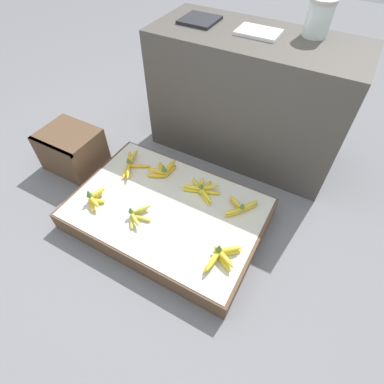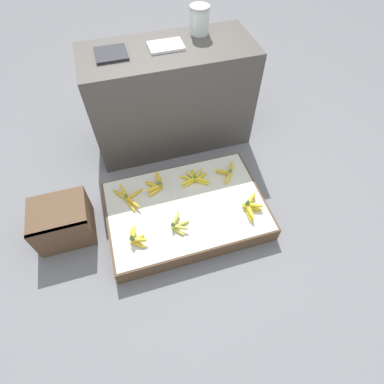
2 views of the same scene
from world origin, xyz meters
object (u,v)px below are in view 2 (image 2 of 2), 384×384
(foam_tray_white, at_px, (166,46))
(banana_bunch_front_right, at_px, (250,206))
(banana_bunch_front_midleft, at_px, (178,224))
(glass_jar, at_px, (199,20))
(banana_bunch_middle_right, at_px, (228,172))
(wooden_crate, at_px, (63,222))
(banana_bunch_front_left, at_px, (135,238))
(banana_bunch_middle_left, at_px, (128,197))
(banana_bunch_middle_midleft, at_px, (156,185))
(banana_bunch_middle_midright, at_px, (195,178))

(foam_tray_white, bearing_deg, banana_bunch_front_right, -73.40)
(banana_bunch_front_midleft, xyz_separation_m, glass_jar, (0.51, 1.16, 0.77))
(banana_bunch_front_midleft, relative_size, banana_bunch_middle_right, 0.98)
(wooden_crate, height_order, banana_bunch_front_left, wooden_crate)
(wooden_crate, distance_m, banana_bunch_front_right, 1.31)
(banana_bunch_middle_left, relative_size, banana_bunch_middle_midleft, 1.33)
(wooden_crate, xyz_separation_m, banana_bunch_front_midleft, (0.75, -0.26, 0.02))
(banana_bunch_front_left, bearing_deg, banana_bunch_front_right, 1.28)
(banana_bunch_middle_right, bearing_deg, foam_tray_white, 111.22)
(banana_bunch_middle_midleft, height_order, banana_bunch_middle_midright, banana_bunch_middle_midleft)
(wooden_crate, bearing_deg, banana_bunch_middle_left, 8.17)
(banana_bunch_front_midleft, distance_m, banana_bunch_middle_left, 0.43)
(banana_bunch_front_right, bearing_deg, banana_bunch_middle_right, 96.57)
(banana_bunch_front_left, height_order, banana_bunch_middle_midright, banana_bunch_front_left)
(banana_bunch_front_midleft, xyz_separation_m, banana_bunch_middle_midleft, (-0.06, 0.37, 0.01))
(banana_bunch_middle_midleft, relative_size, banana_bunch_middle_right, 1.00)
(banana_bunch_middle_midright, bearing_deg, banana_bunch_middle_left, -176.51)
(wooden_crate, height_order, banana_bunch_middle_left, wooden_crate)
(banana_bunch_front_left, xyz_separation_m, banana_bunch_middle_left, (0.01, 0.35, -0.01))
(banana_bunch_front_left, height_order, banana_bunch_middle_right, banana_bunch_front_left)
(banana_bunch_middle_midleft, bearing_deg, banana_bunch_front_midleft, -80.47)
(banana_bunch_front_left, bearing_deg, banana_bunch_middle_right, 24.90)
(banana_bunch_middle_midleft, bearing_deg, banana_bunch_front_left, -120.02)
(wooden_crate, relative_size, banana_bunch_middle_left, 1.44)
(wooden_crate, bearing_deg, glass_jar, 35.78)
(banana_bunch_middle_right, xyz_separation_m, glass_jar, (0.02, 0.83, 0.77))
(banana_bunch_front_left, xyz_separation_m, banana_bunch_middle_midleft, (0.23, 0.40, -0.00))
(banana_bunch_front_midleft, distance_m, glass_jar, 1.48)
(glass_jar, bearing_deg, banana_bunch_middle_left, -133.38)
(wooden_crate, bearing_deg, banana_bunch_middle_midleft, 9.46)
(banana_bunch_middle_left, relative_size, banana_bunch_middle_right, 1.33)
(wooden_crate, xyz_separation_m, banana_bunch_front_right, (1.28, -0.26, 0.02))
(banana_bunch_front_left, relative_size, glass_jar, 0.93)
(banana_bunch_front_left, xyz_separation_m, glass_jar, (0.80, 1.19, 0.76))
(wooden_crate, relative_size, banana_bunch_middle_midright, 1.56)
(banana_bunch_middle_midleft, height_order, foam_tray_white, foam_tray_white)
(banana_bunch_front_midleft, distance_m, banana_bunch_middle_midleft, 0.38)
(banana_bunch_middle_left, height_order, banana_bunch_middle_midright, banana_bunch_middle_left)
(banana_bunch_front_right, height_order, banana_bunch_middle_midright, banana_bunch_front_right)
(wooden_crate, distance_m, banana_bunch_middle_midleft, 0.70)
(banana_bunch_front_left, bearing_deg, banana_bunch_middle_midleft, 59.98)
(banana_bunch_front_midleft, xyz_separation_m, banana_bunch_middle_midright, (0.23, 0.36, -0.00))
(glass_jar, bearing_deg, banana_bunch_front_right, -88.84)
(banana_bunch_front_left, distance_m, glass_jar, 1.62)
(wooden_crate, relative_size, banana_bunch_front_left, 2.14)
(banana_bunch_middle_midleft, xyz_separation_m, foam_tray_white, (0.28, 0.67, 0.68))
(banana_bunch_front_left, relative_size, foam_tray_white, 0.72)
(banana_bunch_front_left, bearing_deg, foam_tray_white, 64.31)
(wooden_crate, bearing_deg, banana_bunch_front_left, -31.70)
(banana_bunch_front_midleft, xyz_separation_m, banana_bunch_middle_left, (-0.29, 0.32, -0.00))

